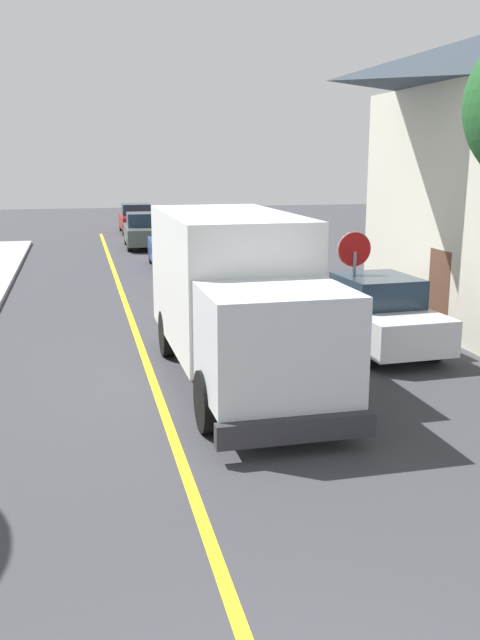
% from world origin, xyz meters
% --- Properties ---
extents(centre_line_yellow, '(0.16, 56.00, 0.01)m').
position_xyz_m(centre_line_yellow, '(0.00, 10.00, 0.00)').
color(centre_line_yellow, gold).
rests_on(centre_line_yellow, ground).
extents(box_truck, '(2.49, 7.21, 3.20)m').
position_xyz_m(box_truck, '(1.60, 9.72, 1.77)').
color(box_truck, silver).
rests_on(box_truck, ground).
extents(parked_car_near, '(2.01, 4.48, 1.67)m').
position_xyz_m(parked_car_near, '(1.92, 16.94, 0.79)').
color(parked_car_near, '#B7B7BC').
rests_on(parked_car_near, ground).
extents(parked_car_mid, '(1.97, 4.47, 1.67)m').
position_xyz_m(parked_car_mid, '(2.38, 24.36, 0.79)').
color(parked_car_mid, '#2D4793').
rests_on(parked_car_mid, ground).
extents(parked_car_far, '(1.90, 4.44, 1.67)m').
position_xyz_m(parked_car_far, '(1.86, 31.13, 0.79)').
color(parked_car_far, '#4C564C').
rests_on(parked_car_far, ground).
extents(parked_car_furthest, '(1.82, 4.41, 1.67)m').
position_xyz_m(parked_car_furthest, '(2.06, 38.17, 0.79)').
color(parked_car_furthest, maroon).
rests_on(parked_car_furthest, ground).
extents(parked_van_across, '(2.00, 4.48, 1.67)m').
position_xyz_m(parked_van_across, '(5.20, 11.34, 0.79)').
color(parked_van_across, silver).
rests_on(parked_van_across, ground).
extents(stop_sign, '(0.80, 0.10, 2.65)m').
position_xyz_m(stop_sign, '(4.76, 11.52, 1.86)').
color(stop_sign, gray).
rests_on(stop_sign, ground).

